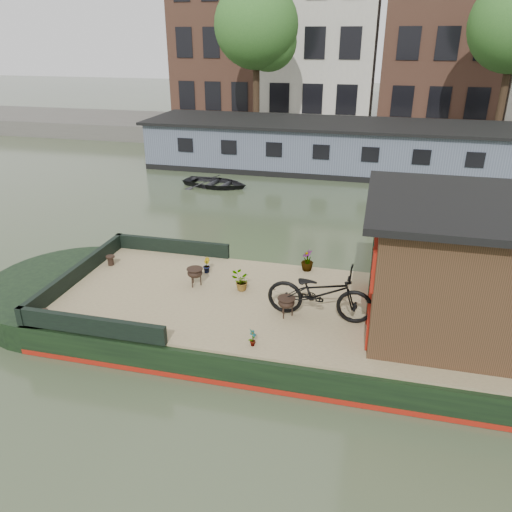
% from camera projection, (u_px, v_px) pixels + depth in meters
% --- Properties ---
extents(ground, '(120.00, 120.00, 0.00)m').
position_uv_depth(ground, '(344.00, 339.00, 10.12)').
color(ground, '#2C3A25').
rests_on(ground, ground).
extents(houseboat_hull, '(14.01, 4.02, 0.60)m').
position_uv_depth(houseboat_hull, '(280.00, 319.00, 10.30)').
color(houseboat_hull, black).
rests_on(houseboat_hull, ground).
extents(houseboat_deck, '(11.80, 3.80, 0.05)m').
position_uv_depth(houseboat_deck, '(346.00, 313.00, 9.87)').
color(houseboat_deck, '#96875C').
rests_on(houseboat_deck, houseboat_hull).
extents(bow_bulwark, '(3.00, 4.00, 0.35)m').
position_uv_depth(bow_bulwark, '(113.00, 276.00, 10.89)').
color(bow_bulwark, black).
rests_on(bow_bulwark, houseboat_deck).
extents(cabin, '(4.00, 3.50, 2.42)m').
position_uv_depth(cabin, '(475.00, 267.00, 8.88)').
color(cabin, black).
rests_on(cabin, houseboat_deck).
extents(bicycle, '(2.05, 0.79, 1.06)m').
position_uv_depth(bicycle, '(320.00, 293.00, 9.45)').
color(bicycle, black).
rests_on(bicycle, houseboat_deck).
extents(potted_plant_b, '(0.23, 0.24, 0.35)m').
position_uv_depth(potted_plant_b, '(206.00, 265.00, 11.42)').
color(potted_plant_b, maroon).
rests_on(potted_plant_b, houseboat_deck).
extents(potted_plant_c, '(0.49, 0.47, 0.42)m').
position_uv_depth(potted_plant_c, '(241.00, 281.00, 10.59)').
color(potted_plant_c, '#A93531').
rests_on(potted_plant_c, houseboat_deck).
extents(potted_plant_d, '(0.36, 0.36, 0.50)m').
position_uv_depth(potted_plant_d, '(307.00, 260.00, 11.49)').
color(potted_plant_d, brown).
rests_on(potted_plant_d, houseboat_deck).
extents(potted_plant_e, '(0.13, 0.18, 0.33)m').
position_uv_depth(potted_plant_e, '(253.00, 338.00, 8.71)').
color(potted_plant_e, maroon).
rests_on(potted_plant_e, houseboat_deck).
extents(brazier_front, '(0.48, 0.48, 0.40)m').
position_uv_depth(brazier_front, '(286.00, 307.00, 9.63)').
color(brazier_front, black).
rests_on(brazier_front, houseboat_deck).
extents(brazier_rear, '(0.39, 0.39, 0.40)m').
position_uv_depth(brazier_rear, '(195.00, 277.00, 10.81)').
color(brazier_rear, black).
rests_on(brazier_rear, houseboat_deck).
extents(bollard_port, '(0.21, 0.21, 0.24)m').
position_uv_depth(bollard_port, '(111.00, 261.00, 11.80)').
color(bollard_port, black).
rests_on(bollard_port, houseboat_deck).
extents(bollard_stbd, '(0.18, 0.18, 0.21)m').
position_uv_depth(bollard_stbd, '(44.00, 315.00, 9.53)').
color(bollard_stbd, black).
rests_on(bollard_stbd, houseboat_deck).
extents(dinghy, '(2.97, 2.33, 0.56)m').
position_uv_depth(dinghy, '(215.00, 180.00, 20.20)').
color(dinghy, black).
rests_on(dinghy, ground).
extents(far_houseboat, '(20.40, 4.40, 2.11)m').
position_uv_depth(far_houseboat, '(371.00, 150.00, 22.15)').
color(far_houseboat, '#525B6D').
rests_on(far_houseboat, ground).
extents(quay, '(60.00, 6.00, 0.90)m').
position_uv_depth(quay, '(374.00, 135.00, 28.12)').
color(quay, '#47443F').
rests_on(quay, ground).
extents(tree_left, '(4.40, 4.40, 7.40)m').
position_uv_depth(tree_left, '(259.00, 30.00, 26.03)').
color(tree_left, '#332316').
rests_on(tree_left, quay).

